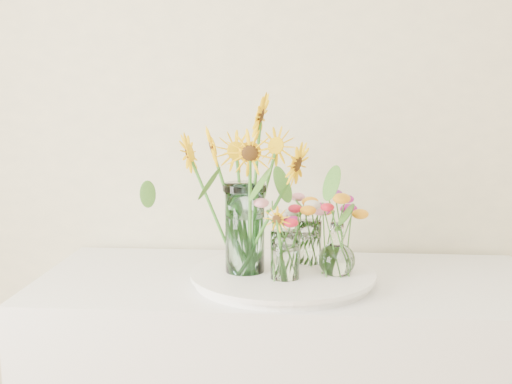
% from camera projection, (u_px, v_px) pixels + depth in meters
% --- Properties ---
extents(tray, '(0.48, 0.48, 0.02)m').
position_uv_depth(tray, '(283.00, 278.00, 1.76)').
color(tray, white).
rests_on(tray, counter).
extents(mason_jar, '(0.13, 0.13, 0.25)m').
position_uv_depth(mason_jar, '(245.00, 228.00, 1.74)').
color(mason_jar, silver).
rests_on(mason_jar, tray).
extents(sunflower_bouquet, '(0.68, 0.68, 0.48)m').
position_uv_depth(sunflower_bouquet, '(245.00, 187.00, 1.72)').
color(sunflower_bouquet, '#FCBF05').
rests_on(sunflower_bouquet, tray).
extents(small_vase_a, '(0.09, 0.09, 0.13)m').
position_uv_depth(small_vase_a, '(285.00, 256.00, 1.68)').
color(small_vase_a, white).
rests_on(small_vase_a, tray).
extents(wildflower_posy_a, '(0.18, 0.18, 0.22)m').
position_uv_depth(wildflower_posy_a, '(285.00, 239.00, 1.68)').
color(wildflower_posy_a, '#FF9F16').
rests_on(wildflower_posy_a, tray).
extents(small_vase_b, '(0.11, 0.11, 0.15)m').
position_uv_depth(small_vase_b, '(337.00, 249.00, 1.72)').
color(small_vase_b, white).
rests_on(small_vase_b, tray).
extents(wildflower_posy_b, '(0.19, 0.19, 0.24)m').
position_uv_depth(wildflower_posy_b, '(337.00, 233.00, 1.72)').
color(wildflower_posy_b, '#FF9F16').
rests_on(wildflower_posy_b, tray).
extents(small_vase_c, '(0.07, 0.07, 0.13)m').
position_uv_depth(small_vase_c, '(309.00, 243.00, 1.84)').
color(small_vase_c, white).
rests_on(small_vase_c, tray).
extents(wildflower_posy_c, '(0.19, 0.19, 0.22)m').
position_uv_depth(wildflower_posy_c, '(309.00, 227.00, 1.83)').
color(wildflower_posy_c, '#FF9F16').
rests_on(wildflower_posy_c, tray).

